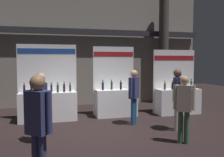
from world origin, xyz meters
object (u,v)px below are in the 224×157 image
exhibitor_booth_2 (116,99)px  visitor_5 (41,102)px  visitor_4 (38,120)px  visitor_3 (177,94)px  exhibitor_booth_3 (177,98)px  visitor_0 (134,92)px  visitor_1 (184,103)px  exhibitor_booth_1 (48,102)px

exhibitor_booth_2 → visitor_5: exhibitor_booth_2 is taller
visitor_4 → visitor_5: 2.12m
visitor_3 → visitor_5: visitor_3 is taller
exhibitor_booth_3 → visitor_0: size_ratio=1.41×
visitor_0 → visitor_1: visitor_0 is taller
visitor_1 → visitor_3: bearing=101.3°
visitor_0 → exhibitor_booth_2: bearing=-128.8°
visitor_3 → exhibitor_booth_1: bearing=-85.9°
exhibitor_booth_2 → visitor_5: (-2.54, -2.34, 0.41)m
visitor_4 → visitor_5: (-0.03, 2.11, -0.05)m
exhibitor_booth_3 → visitor_4: bearing=-139.1°
exhibitor_booth_3 → visitor_4: 6.49m
exhibitor_booth_2 → visitor_5: 3.48m
exhibitor_booth_2 → exhibitor_booth_1: bearing=-178.1°
exhibitor_booth_1 → visitor_4: (-0.12, -4.38, 0.46)m
exhibitor_booth_2 → visitor_5: bearing=-137.3°
visitor_3 → visitor_1: bearing=13.0°
exhibitor_booth_3 → exhibitor_booth_2: bearing=174.7°
exhibitor_booth_2 → visitor_0: (0.25, -1.28, 0.42)m
exhibitor_booth_3 → visitor_4: (-4.90, -4.24, 0.49)m
exhibitor_booth_3 → visitor_4: size_ratio=1.35×
exhibitor_booth_1 → visitor_1: (3.21, -3.17, 0.37)m
exhibitor_booth_1 → visitor_3: 4.22m
exhibitor_booth_3 → visitor_1: bearing=-117.4°
exhibitor_booth_1 → exhibitor_booth_2: bearing=1.9°
exhibitor_booth_3 → visitor_0: bearing=-153.8°
exhibitor_booth_2 → visitor_4: exhibitor_booth_2 is taller
exhibitor_booth_3 → visitor_4: exhibitor_booth_3 is taller
exhibitor_booth_3 → visitor_5: (-4.93, -2.12, 0.44)m
exhibitor_booth_2 → exhibitor_booth_3: size_ratio=1.04×
visitor_5 → visitor_3: bearing=77.0°
visitor_0 → visitor_4: bearing=-0.6°
visitor_3 → exhibitor_booth_2: bearing=-116.4°
visitor_3 → visitor_5: bearing=-53.4°
visitor_1 → visitor_4: visitor_4 is taller
exhibitor_booth_3 → visitor_1: exhibitor_booth_3 is taller
exhibitor_booth_3 → visitor_3: size_ratio=1.36×
exhibitor_booth_1 → visitor_0: size_ratio=1.49×
visitor_0 → visitor_1: bearing=56.4°
exhibitor_booth_2 → visitor_0: size_ratio=1.47×
exhibitor_booth_1 → visitor_1: size_ratio=1.55×
exhibitor_booth_3 → visitor_1: (-1.57, -3.03, 0.39)m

